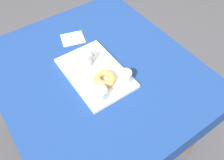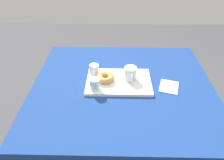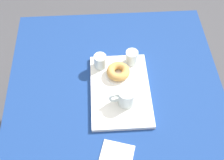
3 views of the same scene
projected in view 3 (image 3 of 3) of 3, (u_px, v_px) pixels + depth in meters
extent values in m
plane|color=#47474C|center=(115.00, 155.00, 2.07)|extent=(6.00, 6.00, 0.00)
cube|color=navy|center=(116.00, 98.00, 1.47)|extent=(1.20, 1.07, 0.04)
cube|color=navy|center=(217.00, 102.00, 1.56)|extent=(1.20, 0.01, 0.14)
cube|color=navy|center=(12.00, 112.00, 1.52)|extent=(1.20, 0.01, 0.14)
cube|color=navy|center=(110.00, 27.00, 1.89)|extent=(0.01, 1.07, 0.14)
cylinder|color=brown|center=(174.00, 64.00, 2.09)|extent=(0.06, 0.06, 0.72)
cylinder|color=brown|center=(47.00, 69.00, 2.06)|extent=(0.06, 0.06, 0.72)
cube|color=white|center=(120.00, 90.00, 1.46)|extent=(0.43, 0.29, 0.02)
cylinder|color=silver|center=(127.00, 97.00, 1.37)|extent=(0.08, 0.08, 0.09)
cylinder|color=#5B230A|center=(127.00, 98.00, 1.38)|extent=(0.07, 0.07, 0.06)
torus|color=silver|center=(115.00, 98.00, 1.37)|extent=(0.02, 0.06, 0.06)
cylinder|color=silver|center=(132.00, 57.00, 1.52)|extent=(0.06, 0.06, 0.08)
cylinder|color=silver|center=(132.00, 58.00, 1.53)|extent=(0.05, 0.05, 0.05)
cylinder|color=silver|center=(100.00, 61.00, 1.51)|extent=(0.06, 0.06, 0.08)
cylinder|color=silver|center=(100.00, 63.00, 1.52)|extent=(0.05, 0.05, 0.05)
cylinder|color=white|center=(118.00, 74.00, 1.50)|extent=(0.13, 0.13, 0.01)
torus|color=tan|center=(118.00, 71.00, 1.48)|extent=(0.12, 0.12, 0.04)
cube|color=white|center=(117.00, 155.00, 1.27)|extent=(0.15, 0.17, 0.01)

